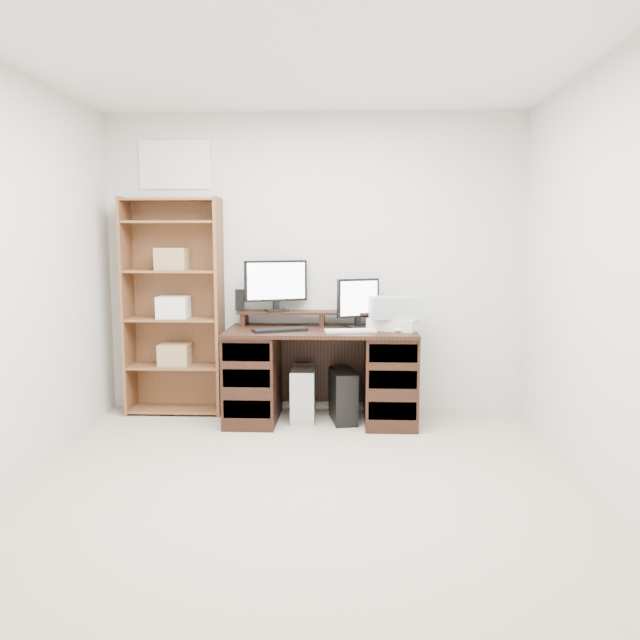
# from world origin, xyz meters

# --- Properties ---
(room) EXTENTS (3.54, 4.04, 2.54)m
(room) POSITION_xyz_m (-0.00, 0.00, 1.25)
(room) COLOR #BCAB94
(room) RESTS_ON ground
(desk) EXTENTS (1.50, 0.70, 0.75)m
(desk) POSITION_xyz_m (0.08, 1.64, 0.39)
(desk) COLOR black
(desk) RESTS_ON ground
(riser_shelf) EXTENTS (1.40, 0.22, 0.12)m
(riser_shelf) POSITION_xyz_m (0.08, 1.85, 0.84)
(riser_shelf) COLOR black
(riser_shelf) RESTS_ON desk
(monitor_wide) EXTENTS (0.50, 0.24, 0.42)m
(monitor_wide) POSITION_xyz_m (-0.30, 1.84, 1.10)
(monitor_wide) COLOR black
(monitor_wide) RESTS_ON riser_shelf
(monitor_small) EXTENTS (0.34, 0.20, 0.40)m
(monitor_small) POSITION_xyz_m (0.38, 1.75, 0.97)
(monitor_small) COLOR black
(monitor_small) RESTS_ON desk
(speaker) EXTENTS (0.08, 0.08, 0.18)m
(speaker) POSITION_xyz_m (-0.61, 1.86, 0.96)
(speaker) COLOR black
(speaker) RESTS_ON riser_shelf
(keyboard_black) EXTENTS (0.44, 0.29, 0.02)m
(keyboard_black) POSITION_xyz_m (-0.24, 1.50, 0.76)
(keyboard_black) COLOR black
(keyboard_black) RESTS_ON desk
(keyboard_white) EXTENTS (0.41, 0.19, 0.02)m
(keyboard_white) POSITION_xyz_m (0.31, 1.51, 0.76)
(keyboard_white) COLOR white
(keyboard_white) RESTS_ON desk
(mouse) EXTENTS (0.09, 0.06, 0.04)m
(mouse) POSITION_xyz_m (0.69, 1.50, 0.77)
(mouse) COLOR silver
(mouse) RESTS_ON desk
(printer) EXTENTS (0.45, 0.40, 0.09)m
(printer) POSITION_xyz_m (0.66, 1.65, 0.80)
(printer) COLOR beige
(printer) RESTS_ON desk
(basket) EXTENTS (0.41, 0.31, 0.17)m
(basket) POSITION_xyz_m (0.66, 1.65, 0.93)
(basket) COLOR #989DA2
(basket) RESTS_ON printer
(tower_silver) EXTENTS (0.19, 0.43, 0.43)m
(tower_silver) POSITION_xyz_m (-0.07, 1.68, 0.21)
(tower_silver) COLOR #B3B6BA
(tower_silver) RESTS_ON ground
(tower_black) EXTENTS (0.25, 0.44, 0.41)m
(tower_black) POSITION_xyz_m (0.26, 1.65, 0.21)
(tower_black) COLOR black
(tower_black) RESTS_ON ground
(bookshelf) EXTENTS (0.80, 0.30, 1.80)m
(bookshelf) POSITION_xyz_m (-1.16, 1.86, 0.92)
(bookshelf) COLOR brown
(bookshelf) RESTS_ON ground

